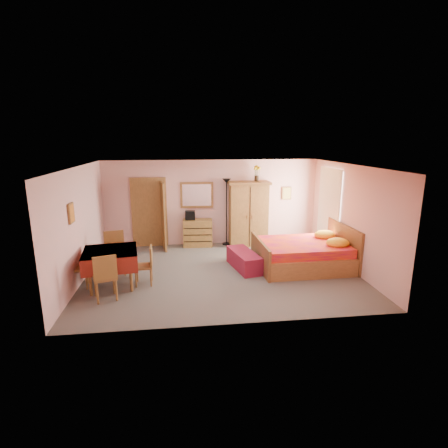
{
  "coord_description": "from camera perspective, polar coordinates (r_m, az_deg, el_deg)",
  "views": [
    {
      "loc": [
        -0.94,
        -8.04,
        3.2
      ],
      "look_at": [
        0.1,
        0.3,
        1.15
      ],
      "focal_mm": 28.0,
      "sensor_mm": 36.0,
      "label": 1
    }
  ],
  "objects": [
    {
      "name": "window",
      "position": [
        10.28,
        16.85,
        3.31
      ],
      "size": [
        0.08,
        1.4,
        1.95
      ],
      "primitive_type": "cube",
      "color": "white",
      "rests_on": "wall_right"
    },
    {
      "name": "chair_east",
      "position": [
        8.08,
        -13.02,
        -6.65
      ],
      "size": [
        0.41,
        0.41,
        0.88
      ],
      "primitive_type": "cube",
      "rotation": [
        0.0,
        0.0,
        1.6
      ],
      "color": "#946232",
      "rests_on": "floor"
    },
    {
      "name": "wall_right",
      "position": [
        9.27,
        19.96,
        1.04
      ],
      "size": [
        0.1,
        5.0,
        2.6
      ],
      "primitive_type": "cube",
      "color": "#E1A7A3",
      "rests_on": "floor"
    },
    {
      "name": "chest_of_drawers",
      "position": [
        10.68,
        -4.29,
        -1.46
      ],
      "size": [
        0.9,
        0.49,
        0.83
      ],
      "primitive_type": "cube",
      "rotation": [
        0.0,
        0.0,
        -0.06
      ],
      "color": "olive",
      "rests_on": "floor"
    },
    {
      "name": "floor_lamp",
      "position": [
        10.67,
        0.42,
        1.93
      ],
      "size": [
        0.27,
        0.27,
        2.05
      ],
      "primitive_type": "cube",
      "rotation": [
        0.0,
        0.0,
        0.02
      ],
      "color": "black",
      "rests_on": "floor"
    },
    {
      "name": "bed",
      "position": [
        9.11,
        12.7,
        -3.64
      ],
      "size": [
        2.35,
        1.87,
        1.07
      ],
      "primitive_type": "cube",
      "rotation": [
        0.0,
        0.0,
        0.02
      ],
      "color": "#C01243",
      "rests_on": "floor"
    },
    {
      "name": "bench",
      "position": [
        8.9,
        3.27,
        -5.9
      ],
      "size": [
        0.74,
        1.38,
        0.44
      ],
      "primitive_type": "cube",
      "rotation": [
        0.0,
        0.0,
        0.21
      ],
      "color": "maroon",
      "rests_on": "floor"
    },
    {
      "name": "stereo",
      "position": [
        10.56,
        -5.54,
        1.41
      ],
      "size": [
        0.31,
        0.23,
        0.27
      ],
      "primitive_type": "cube",
      "rotation": [
        0.0,
        0.0,
        -0.07
      ],
      "color": "black",
      "rests_on": "chest_of_drawers"
    },
    {
      "name": "wall_left",
      "position": [
        8.58,
        -22.52,
        -0.15
      ],
      "size": [
        0.1,
        5.0,
        2.6
      ],
      "primitive_type": "cube",
      "color": "#E1A7A3",
      "rests_on": "floor"
    },
    {
      "name": "floor",
      "position": [
        8.71,
        -0.41,
        -7.86
      ],
      "size": [
        6.5,
        6.5,
        0.0
      ],
      "primitive_type": "plane",
      "color": "#69635C",
      "rests_on": "ground"
    },
    {
      "name": "sunflower_vase",
      "position": [
        10.58,
        5.37,
        8.24
      ],
      "size": [
        0.2,
        0.2,
        0.48
      ],
      "primitive_type": "cube",
      "rotation": [
        0.0,
        0.0,
        -0.04
      ],
      "color": "gold",
      "rests_on": "wardrobe"
    },
    {
      "name": "wall_front",
      "position": [
        5.93,
        2.4,
        -4.97
      ],
      "size": [
        6.5,
        0.1,
        2.6
      ],
      "primitive_type": "cube",
      "color": "#E1A7A3",
      "rests_on": "floor"
    },
    {
      "name": "chair_north",
      "position": [
        8.84,
        -17.32,
        -4.62
      ],
      "size": [
        0.56,
        0.56,
        1.03
      ],
      "primitive_type": "cube",
      "rotation": [
        0.0,
        0.0,
        3.36
      ],
      "color": "olive",
      "rests_on": "floor"
    },
    {
      "name": "ceiling",
      "position": [
        8.12,
        -0.44,
        9.47
      ],
      "size": [
        6.5,
        6.5,
        0.0
      ],
      "primitive_type": "plane",
      "rotation": [
        3.14,
        0.0,
        0.0
      ],
      "color": "brown",
      "rests_on": "wall_back"
    },
    {
      "name": "wall_back",
      "position": [
        10.75,
        -1.98,
        3.51
      ],
      "size": [
        6.5,
        0.1,
        2.6
      ],
      "primitive_type": "cube",
      "color": "#E1A7A3",
      "rests_on": "floor"
    },
    {
      "name": "picture_left",
      "position": [
        7.93,
        -23.68,
        1.63
      ],
      "size": [
        0.04,
        0.32,
        0.42
      ],
      "primitive_type": "cube",
      "color": "orange",
      "rests_on": "wall_left"
    },
    {
      "name": "wall_mirror",
      "position": [
        10.65,
        -4.46,
        4.75
      ],
      "size": [
        1.0,
        0.1,
        0.79
      ],
      "primitive_type": "cube",
      "rotation": [
        0.0,
        0.0,
        -0.04
      ],
      "color": "white",
      "rests_on": "wall_back"
    },
    {
      "name": "dining_table",
      "position": [
        8.18,
        -17.91,
        -6.9
      ],
      "size": [
        1.28,
        1.28,
        0.83
      ],
      "primitive_type": "cube",
      "rotation": [
        0.0,
        0.0,
        0.14
      ],
      "color": "maroon",
      "rests_on": "floor"
    },
    {
      "name": "chair_west",
      "position": [
        8.34,
        -22.81,
        -6.59
      ],
      "size": [
        0.5,
        0.5,
        0.92
      ],
      "primitive_type": "cube",
      "rotation": [
        0.0,
        0.0,
        -1.36
      ],
      "color": "#A56F38",
      "rests_on": "floor"
    },
    {
      "name": "wardrobe",
      "position": [
        10.66,
        3.99,
        1.66
      ],
      "size": [
        1.26,
        0.65,
        1.97
      ],
      "primitive_type": "cube",
      "rotation": [
        0.0,
        0.0,
        -0.01
      ],
      "color": "olive",
      "rests_on": "floor"
    },
    {
      "name": "chair_south",
      "position": [
        7.55,
        -18.88,
        -8.08
      ],
      "size": [
        0.57,
        0.57,
        0.99
      ],
      "primitive_type": "cube",
      "rotation": [
        0.0,
        0.0,
        0.31
      ],
      "color": "olive",
      "rests_on": "floor"
    },
    {
      "name": "picture_back",
      "position": [
        11.14,
        10.2,
        4.96
      ],
      "size": [
        0.3,
        0.04,
        0.4
      ],
      "primitive_type": "cube",
      "color": "#D8BF59",
      "rests_on": "wall_back"
    },
    {
      "name": "doorway",
      "position": [
        10.78,
        -12.07,
        1.75
      ],
      "size": [
        1.06,
        0.12,
        2.15
      ],
      "primitive_type": "cube",
      "color": "#9E6B35",
      "rests_on": "floor"
    }
  ]
}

